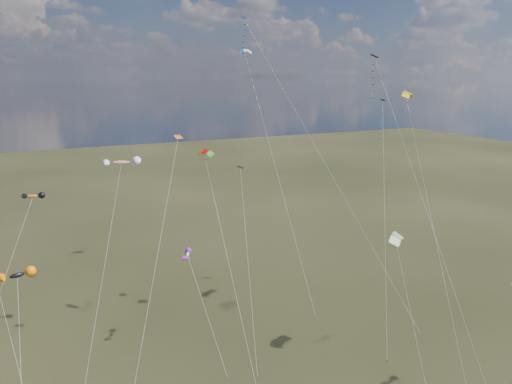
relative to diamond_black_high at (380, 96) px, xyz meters
name	(u,v)px	position (x,y,z in m)	size (l,w,h in m)	color
diamond_black_high	(380,96)	(0.00, 0.00, 0.00)	(2.24, 21.16, 35.84)	black
diamond_navy_tall	(258,60)	(-9.85, 13.91, 4.48)	(16.58, 21.94, 41.18)	#12164E
diamond_black_mid	(245,219)	(-14.85, 7.65, -15.85)	(5.86, 17.34, 21.15)	black
diamond_navy_right	(381,133)	(6.86, 7.33, -5.69)	(10.93, 16.66, 30.04)	#0D1E4B
diamond_orange_center	(164,219)	(-26.99, 1.58, -12.51)	(11.30, 16.03, 26.64)	orange
parafoil_yellow	(408,94)	(6.31, 2.01, 0.13)	(9.74, 22.72, 31.80)	#D0B009
parafoil_blue_white	(246,53)	(-6.32, 25.97, 6.13)	(2.27, 22.73, 37.87)	blue
parafoil_striped	(398,236)	(-1.70, -6.66, -15.62)	(3.54, 9.84, 16.06)	yellow
parafoil_tricolor	(205,153)	(-19.05, 10.51, -7.22)	(2.46, 20.49, 24.37)	#CB9004
novelty_black_orange	(17,276)	(-41.83, 6.14, -18.09)	(3.24, 11.12, 13.42)	black
novelty_orange_black	(32,197)	(-40.03, 23.85, -13.88)	(9.52, 12.97, 17.56)	orange
novelty_white_purple	(188,255)	(-23.28, 5.77, -18.79)	(2.42, 10.16, 12.55)	white
novelty_redwhite_stripe	(121,163)	(-29.49, 11.81, -7.93)	(9.85, 13.57, 23.59)	red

